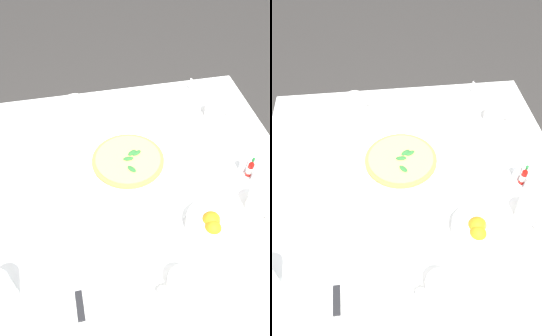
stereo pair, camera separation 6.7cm
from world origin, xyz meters
TOP-DOWN VIEW (x-y plane):
  - ground_plane at (0.00, 0.00)m, footprint 8.00×8.00m
  - dining_table at (0.00, 0.00)m, footprint 1.04×1.04m
  - pizza_plate at (0.08, 0.03)m, footprint 0.36×0.36m
  - pizza at (0.08, 0.03)m, footprint 0.25×0.25m
  - coffee_cup_near_left at (-0.19, -0.33)m, footprint 0.13×0.13m
  - coffee_cup_back_corner at (0.26, -0.35)m, footprint 0.13×0.13m
  - coffee_cup_far_left at (0.40, 0.19)m, footprint 0.13×0.13m
  - coffee_cup_left_edge at (-0.39, -0.02)m, footprint 0.13×0.13m
  - napkin_folded at (-0.34, 0.25)m, footprint 0.23×0.14m
  - dinner_knife at (-0.34, 0.25)m, footprint 0.20×0.02m
  - citrus_bowl at (-0.23, -0.16)m, footprint 0.15×0.15m
  - hot_sauce_bottle at (-0.05, -0.36)m, footprint 0.02×0.02m
  - salt_shaker at (-0.02, -0.35)m, footprint 0.03×0.03m
  - pepper_shaker at (-0.08, -0.37)m, footprint 0.03×0.03m
  - menu_card at (0.41, -0.32)m, footprint 0.09×0.03m

SIDE VIEW (x-z plane):
  - ground_plane at x=0.00m, z-range 0.00..0.00m
  - dining_table at x=0.00m, z-range 0.23..0.98m
  - napkin_folded at x=-0.34m, z-range 0.75..0.77m
  - pizza_plate at x=0.08m, z-range 0.75..0.77m
  - dinner_knife at x=-0.34m, z-range 0.77..0.78m
  - pizza at x=0.08m, z-range 0.76..0.78m
  - salt_shaker at x=-0.02m, z-range 0.75..0.80m
  - pepper_shaker at x=-0.08m, z-range 0.75..0.80m
  - citrus_bowl at x=-0.23m, z-range 0.75..0.81m
  - coffee_cup_far_left at x=0.40m, z-range 0.75..0.81m
  - coffee_cup_back_corner at x=0.26m, z-range 0.75..0.81m
  - coffee_cup_left_edge at x=-0.39m, z-range 0.75..0.81m
  - menu_card at x=0.41m, z-range 0.75..0.81m
  - coffee_cup_near_left at x=-0.19m, z-range 0.75..0.82m
  - hot_sauce_bottle at x=-0.05m, z-range 0.74..0.83m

